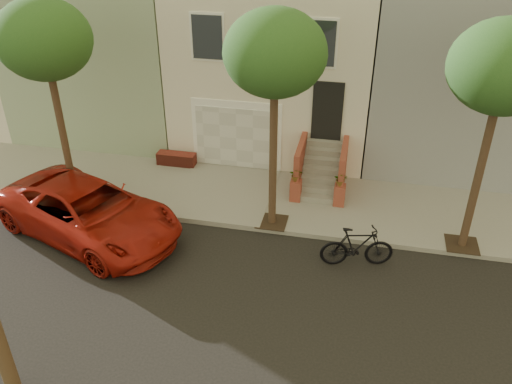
# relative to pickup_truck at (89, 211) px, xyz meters

# --- Properties ---
(ground) EXTENTS (90.00, 90.00, 0.00)m
(ground) POSITION_rel_pickup_truck_xyz_m (4.12, -2.34, -0.81)
(ground) COLOR black
(ground) RESTS_ON ground
(sidewalk) EXTENTS (40.00, 3.70, 0.15)m
(sidewalk) POSITION_rel_pickup_truck_xyz_m (4.12, 3.01, -0.73)
(sidewalk) COLOR gray
(sidewalk) RESTS_ON ground
(house_row) EXTENTS (33.10, 11.70, 7.00)m
(house_row) POSITION_rel_pickup_truck_xyz_m (4.13, 8.85, 2.84)
(house_row) COLOR beige
(house_row) RESTS_ON sidewalk
(tree_left) EXTENTS (2.70, 2.57, 6.30)m
(tree_left) POSITION_rel_pickup_truck_xyz_m (-1.38, 1.56, 4.45)
(tree_left) COLOR #2D2116
(tree_left) RESTS_ON sidewalk
(tree_mid) EXTENTS (2.70, 2.57, 6.30)m
(tree_mid) POSITION_rel_pickup_truck_xyz_m (5.12, 1.56, 4.45)
(tree_mid) COLOR #2D2116
(tree_mid) RESTS_ON sidewalk
(tree_right) EXTENTS (2.70, 2.57, 6.30)m
(tree_right) POSITION_rel_pickup_truck_xyz_m (10.62, 1.56, 4.45)
(tree_right) COLOR #2D2116
(tree_right) RESTS_ON sidewalk
(pickup_truck) EXTENTS (6.39, 4.60, 1.62)m
(pickup_truck) POSITION_rel_pickup_truck_xyz_m (0.00, 0.00, 0.00)
(pickup_truck) COLOR #A0190E
(pickup_truck) RESTS_ON ground
(motorcycle) EXTENTS (2.06, 0.99, 1.19)m
(motorcycle) POSITION_rel_pickup_truck_xyz_m (7.70, 0.21, -0.21)
(motorcycle) COLOR black
(motorcycle) RESTS_ON ground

